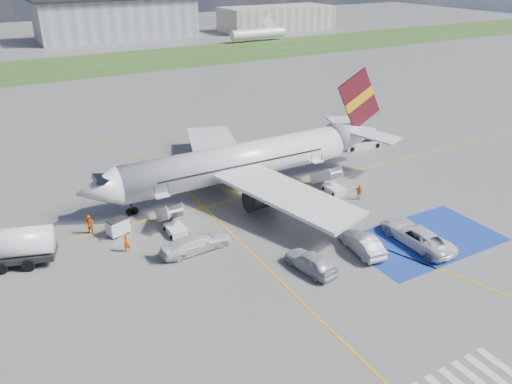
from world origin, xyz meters
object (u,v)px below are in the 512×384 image
Objects in this scene: car_silver_a at (311,261)px; van_white_a at (417,233)px; airliner at (249,159)px; belt_loader at (362,145)px; car_silver_b at (362,243)px; gpu_cart at (118,228)px; van_white_b at (196,241)px.

car_silver_a is 0.84× the size of van_white_a.
belt_loader is (19.63, 3.90, -2.97)m from airliner.
airliner is at bearing -75.84° from car_silver_b.
gpu_cart is 0.45× the size of car_silver_a.
airliner is at bearing -160.72° from belt_loader.
van_white_a is (5.19, -1.30, 0.26)m from car_silver_b.
airliner is at bearing -111.74° from car_silver_a.
belt_loader reaches higher than car_silver_a.
airliner reaches higher than car_silver_b.
belt_loader is 31.13m from car_silver_a.
van_white_a reaches higher than belt_loader.
airliner is 7.26× the size of car_silver_b.
car_silver_a reaches higher than gpu_cart.
van_white_a is at bearing 172.92° from car_silver_b.
van_white_b is (-17.80, 8.66, -0.12)m from van_white_a.
gpu_cart is 0.44× the size of van_white_b.
car_silver_b is at bearing 171.42° from car_silver_a.
airliner reaches higher than belt_loader.
car_silver_a is (12.27, -13.70, 0.12)m from gpu_cart.
gpu_cart is at bearing -168.44° from airliner.
car_silver_a is at bearing 8.48° from car_silver_b.
belt_loader is 32.97m from van_white_b.
belt_loader is at bearing 11.24° from airliner.
gpu_cart is 18.39m from car_silver_a.
airliner is 16.72× the size of gpu_cart.
car_silver_b is (2.10, -16.79, -2.56)m from airliner.
van_white_a is (10.80, -1.16, 0.26)m from car_silver_a.
belt_loader is at bearing -123.23° from car_silver_b.
airliner is 20.23m from belt_loader.
gpu_cart is 8.14m from van_white_b.
car_silver_b is 1.02× the size of van_white_b.
belt_loader is at bearing -7.09° from gpu_cart.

